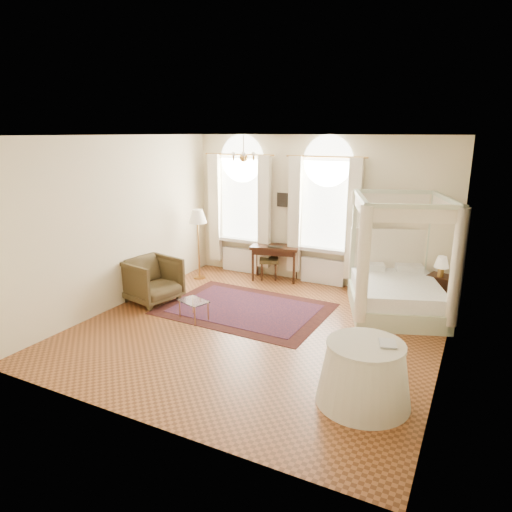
{
  "coord_description": "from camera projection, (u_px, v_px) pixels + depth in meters",
  "views": [
    {
      "loc": [
        3.32,
        -6.6,
        3.35
      ],
      "look_at": [
        -0.23,
        0.4,
        1.21
      ],
      "focal_mm": 32.0,
      "sensor_mm": 36.0,
      "label": 1
    }
  ],
  "objects": [
    {
      "name": "book",
      "position": [
        379.0,
        343.0,
        5.63
      ],
      "size": [
        0.27,
        0.32,
        0.03
      ],
      "primitive_type": "imported",
      "rotation": [
        0.0,
        0.0,
        0.3
      ],
      "color": "black",
      "rests_on": "side_table"
    },
    {
      "name": "canopy_bed",
      "position": [
        396.0,
        287.0,
        8.63
      ],
      "size": [
        2.26,
        2.49,
        2.24
      ],
      "color": "beige",
      "rests_on": "ground"
    },
    {
      "name": "room_walls",
      "position": [
        257.0,
        218.0,
        7.49
      ],
      "size": [
        6.0,
        6.0,
        6.0
      ],
      "color": "beige",
      "rests_on": "ground"
    },
    {
      "name": "stool",
      "position": [
        269.0,
        262.0,
        10.69
      ],
      "size": [
        0.57,
        0.57,
        0.49
      ],
      "color": "#45391D",
      "rests_on": "ground"
    },
    {
      "name": "ground",
      "position": [
        257.0,
        329.0,
        8.01
      ],
      "size": [
        6.0,
        6.0,
        0.0
      ],
      "primitive_type": "plane",
      "color": "brown",
      "rests_on": "ground"
    },
    {
      "name": "nightstand_lamp",
      "position": [
        442.0,
        263.0,
        8.84
      ],
      "size": [
        0.28,
        0.28,
        0.41
      ],
      "color": "#B3803B",
      "rests_on": "nightstand"
    },
    {
      "name": "nightstand",
      "position": [
        439.0,
        290.0,
        9.08
      ],
      "size": [
        0.52,
        0.5,
        0.62
      ],
      "primitive_type": "cube",
      "rotation": [
        0.0,
        0.0,
        -0.28
      ],
      "color": "#371C0F",
      "rests_on": "ground"
    },
    {
      "name": "oriental_rug",
      "position": [
        245.0,
        309.0,
        8.93
      ],
      "size": [
        3.18,
        2.33,
        0.01
      ],
      "color": "#42170F",
      "rests_on": "ground"
    },
    {
      "name": "floor_lamp",
      "position": [
        198.0,
        220.0,
        10.48
      ],
      "size": [
        0.42,
        0.42,
        1.64
      ],
      "color": "#B3803B",
      "rests_on": "ground"
    },
    {
      "name": "writing_desk",
      "position": [
        275.0,
        251.0,
        10.54
      ],
      "size": [
        1.19,
        0.8,
        0.82
      ],
      "color": "#371C0F",
      "rests_on": "ground"
    },
    {
      "name": "laptop",
      "position": [
        275.0,
        246.0,
        10.38
      ],
      "size": [
        0.39,
        0.28,
        0.03
      ],
      "primitive_type": "imported",
      "rotation": [
        0.0,
        0.0,
        3.29
      ],
      "color": "black",
      "rests_on": "writing_desk"
    },
    {
      "name": "window_left",
      "position": [
        240.0,
        213.0,
        10.92
      ],
      "size": [
        1.62,
        0.27,
        3.29
      ],
      "color": "white",
      "rests_on": "room_walls"
    },
    {
      "name": "side_table",
      "position": [
        364.0,
        373.0,
        5.76
      ],
      "size": [
        1.2,
        1.2,
        0.82
      ],
      "color": "#ECE7CD",
      "rests_on": "ground"
    },
    {
      "name": "armchair",
      "position": [
        152.0,
        280.0,
        9.25
      ],
      "size": [
        1.16,
        1.14,
        0.9
      ],
      "primitive_type": "imported",
      "rotation": [
        0.0,
        0.0,
        1.36
      ],
      "color": "#43351C",
      "rests_on": "ground"
    },
    {
      "name": "window_right",
      "position": [
        324.0,
        220.0,
        10.01
      ],
      "size": [
        1.62,
        0.27,
        3.29
      ],
      "color": "white",
      "rests_on": "room_walls"
    },
    {
      "name": "wall_pictures",
      "position": [
        321.0,
        201.0,
        10.03
      ],
      "size": [
        2.54,
        0.03,
        0.39
      ],
      "color": "black",
      "rests_on": "room_walls"
    },
    {
      "name": "coffee_table",
      "position": [
        194.0,
        303.0,
        8.36
      ],
      "size": [
        0.62,
        0.52,
        0.36
      ],
      "color": "white",
      "rests_on": "ground"
    },
    {
      "name": "chandelier",
      "position": [
        244.0,
        156.0,
        8.67
      ],
      "size": [
        0.51,
        0.45,
        0.5
      ],
      "color": "#B3803B",
      "rests_on": "room_walls"
    }
  ]
}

